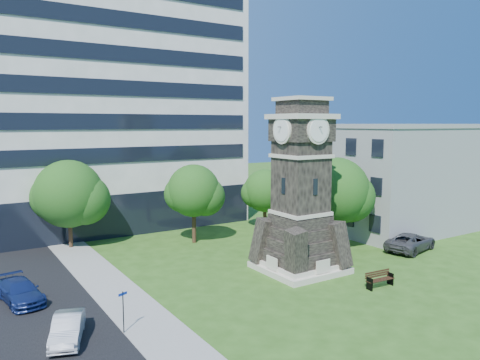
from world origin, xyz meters
TOP-DOWN VIEW (x-y plane):
  - ground at (0.00, 0.00)m, footprint 160.00×160.00m
  - sidewalk at (-9.50, 5.00)m, footprint 3.00×70.00m
  - clock_tower at (3.00, 2.00)m, footprint 5.40×5.40m
  - office_tall at (-3.20, 25.84)m, footprint 26.20×15.11m
  - office_low at (19.97, 8.00)m, footprint 15.20×12.20m
  - car_street_mid at (-13.51, -0.50)m, footprint 2.50×4.00m
  - car_street_north at (-14.73, 6.09)m, footprint 2.53×4.74m
  - car_east_lot at (14.06, 1.07)m, footprint 5.73×3.57m
  - park_bench at (5.05, -3.48)m, footprint 2.06×0.55m
  - street_sign at (-10.97, -1.21)m, footprint 0.52×0.05m
  - tree_nw at (-9.30, 17.13)m, footprint 6.24×5.67m
  - tree_nc at (0.26, 13.05)m, footprint 5.05×4.59m
  - tree_ne at (8.84, 14.37)m, footprint 4.67×4.25m
  - tree_east at (9.14, 4.80)m, footprint 6.09×5.53m

SIDE VIEW (x-z plane):
  - ground at x=0.00m, z-range 0.00..0.00m
  - sidewalk at x=-9.50m, z-range 0.00..0.06m
  - park_bench at x=5.05m, z-range 0.03..1.09m
  - car_street_mid at x=-13.51m, z-range 0.00..1.25m
  - car_street_north at x=-14.73m, z-range 0.00..1.31m
  - car_east_lot at x=14.06m, z-range 0.00..1.48m
  - street_sign at x=-10.97m, z-range 0.27..2.45m
  - tree_ne at x=8.84m, z-range 0.68..6.61m
  - tree_nw at x=-9.30m, z-range 0.70..8.14m
  - tree_nc at x=0.26m, z-range 0.98..7.90m
  - tree_east at x=9.14m, z-range 0.88..8.57m
  - office_low at x=19.97m, z-range 0.01..10.41m
  - clock_tower at x=3.00m, z-range -0.83..11.39m
  - office_tall at x=-3.20m, z-range -0.08..28.52m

